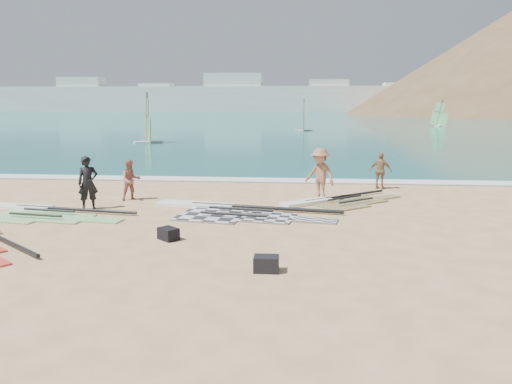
# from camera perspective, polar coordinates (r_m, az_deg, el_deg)

# --- Properties ---
(ground) EXTENTS (300.00, 300.00, 0.00)m
(ground) POSITION_cam_1_polar(r_m,az_deg,el_deg) (11.26, -4.26, -8.68)
(ground) COLOR tan
(ground) RESTS_ON ground
(sea) EXTENTS (300.00, 240.00, 0.06)m
(sea) POSITION_cam_1_polar(r_m,az_deg,el_deg) (142.54, 4.54, 8.93)
(sea) COLOR #0C5258
(sea) RESTS_ON ground
(surf_line) EXTENTS (300.00, 1.20, 0.04)m
(surf_line) POSITION_cam_1_polar(r_m,az_deg,el_deg) (23.15, 0.72, 1.29)
(surf_line) COLOR white
(surf_line) RESTS_ON ground
(far_town) EXTENTS (160.00, 8.00, 12.00)m
(far_town) POSITION_cam_1_polar(r_m,az_deg,el_deg) (161.44, -1.04, 10.73)
(far_town) COLOR white
(far_town) RESTS_ON ground
(rig_grey) EXTENTS (6.51, 3.09, 0.21)m
(rig_grey) POSITION_cam_1_polar(r_m,az_deg,el_deg) (16.69, -3.36, -2.14)
(rig_grey) COLOR #28272A
(rig_grey) RESTS_ON ground
(rig_green) EXTENTS (5.56, 2.58, 0.20)m
(rig_green) POSITION_cam_1_polar(r_m,az_deg,el_deg) (17.93, -23.58, -2.13)
(rig_green) COLOR green
(rig_green) RESTS_ON ground
(rig_orange) EXTENTS (4.60, 3.77, 0.19)m
(rig_orange) POSITION_cam_1_polar(r_m,az_deg,el_deg) (18.35, 9.00, -1.10)
(rig_orange) COLOR #FD4E04
(rig_orange) RESTS_ON ground
(gear_bag_near) EXTENTS (0.55, 0.40, 0.35)m
(gear_bag_near) POSITION_cam_1_polar(r_m,az_deg,el_deg) (10.97, 1.18, -8.21)
(gear_bag_near) COLOR black
(gear_bag_near) RESTS_ON ground
(gear_bag_far) EXTENTS (0.66, 0.64, 0.32)m
(gear_bag_far) POSITION_cam_1_polar(r_m,az_deg,el_deg) (13.59, -9.98, -4.72)
(gear_bag_far) COLOR black
(gear_bag_far) RESTS_ON ground
(person_wetsuit) EXTENTS (0.80, 0.72, 1.83)m
(person_wetsuit) POSITION_cam_1_polar(r_m,az_deg,el_deg) (17.86, -18.66, 0.98)
(person_wetsuit) COLOR black
(person_wetsuit) RESTS_ON ground
(beachgoer_left) EXTENTS (0.93, 0.89, 1.52)m
(beachgoer_left) POSITION_cam_1_polar(r_m,az_deg,el_deg) (19.11, -14.12, 1.33)
(beachgoer_left) COLOR #AA6756
(beachgoer_left) RESTS_ON ground
(beachgoer_mid) EXTENTS (1.43, 1.35, 1.95)m
(beachgoer_mid) POSITION_cam_1_polar(r_m,az_deg,el_deg) (18.68, 7.31, 2.02)
(beachgoer_mid) COLOR #9D6749
(beachgoer_mid) RESTS_ON ground
(beachgoer_back) EXTENTS (0.98, 0.68, 1.54)m
(beachgoer_back) POSITION_cam_1_polar(r_m,az_deg,el_deg) (21.56, 14.06, 2.37)
(beachgoer_back) COLOR #94714B
(beachgoer_back) RESTS_ON ground
(windsurfer_left) EXTENTS (2.46, 2.63, 4.40)m
(windsurfer_left) POSITION_cam_1_polar(r_m,az_deg,el_deg) (44.62, -12.29, 7.13)
(windsurfer_left) COLOR white
(windsurfer_left) RESTS_ON ground
(windsurfer_centre) EXTENTS (2.14, 2.61, 3.89)m
(windsurfer_centre) POSITION_cam_1_polar(r_m,az_deg,el_deg) (61.34, 5.47, 8.05)
(windsurfer_centre) COLOR white
(windsurfer_centre) RESTS_ON ground
(windsurfer_right) EXTENTS (2.25, 2.11, 3.80)m
(windsurfer_right) POSITION_cam_1_polar(r_m,az_deg,el_deg) (76.03, 20.22, 7.90)
(windsurfer_right) COLOR white
(windsurfer_right) RESTS_ON ground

